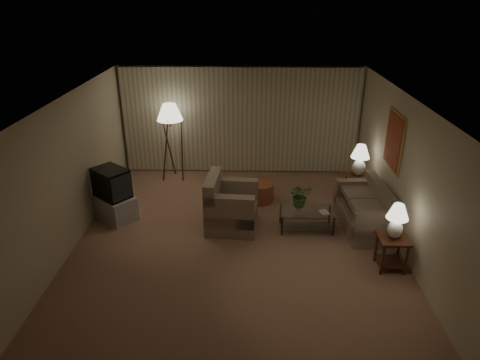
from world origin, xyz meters
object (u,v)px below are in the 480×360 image
armchair (232,207)px  side_table_far (357,183)px  sofa (363,212)px  table_lamp_far (360,157)px  side_table_near (392,247)px  vase (300,207)px  coffee_table (307,217)px  tv_cabinet (115,207)px  crt_tv (111,183)px  floor_lamp (172,141)px  table_lamp_near (397,218)px  ottoman (260,192)px

armchair → side_table_far: 3.03m
sofa → table_lamp_far: size_ratio=2.38×
side_table_near → vase: 1.90m
table_lamp_far → armchair: bearing=-155.3°
table_lamp_far → coffee_table: 2.00m
table_lamp_far → side_table_near: bearing=-90.0°
tv_cabinet → vase: (3.77, -0.38, 0.24)m
crt_tv → floor_lamp: 2.24m
side_table_far → table_lamp_far: (-0.00, -0.00, 0.62)m
coffee_table → vase: size_ratio=7.97×
table_lamp_far → coffee_table: table_lamp_far is taller
table_lamp_far → vase: (-1.43, -1.35, -0.53)m
armchair → sofa: bearing=-84.5°
table_lamp_near → vase: (-1.43, 1.25, -0.48)m
crt_tv → vase: crt_tv is taller
table_lamp_far → floor_lamp: 4.44m
side_table_far → coffee_table: 1.86m
side_table_near → vase: side_table_near is taller
side_table_near → crt_tv: size_ratio=0.70×
sofa → table_lamp_far: bearing=170.4°
crt_tv → ottoman: crt_tv is taller
side_table_near → sofa: bearing=96.3°
armchair → table_lamp_far: (2.75, 1.27, 0.59)m
sofa → side_table_far: 1.26m
table_lamp_near → side_table_near: bearing=-166.0°
coffee_table → tv_cabinet: 3.94m
crt_tv → ottoman: (3.02, 0.87, -0.59)m
table_lamp_near → crt_tv: bearing=162.6°
ottoman → vase: 1.48m
side_table_near → table_lamp_near: bearing=14.0°
armchair → vase: size_ratio=8.38×
sofa → table_lamp_far: table_lamp_far is taller
crt_tv → table_lamp_near: bearing=22.5°
sofa → floor_lamp: floor_lamp is taller
table_lamp_far → vase: 2.04m
tv_cabinet → crt_tv: crt_tv is taller
floor_lamp → coffee_table: bearing=-38.6°
side_table_near → tv_cabinet: side_table_near is taller
vase → side_table_near: bearing=-41.2°
tv_cabinet → floor_lamp: size_ratio=0.54×
crt_tv → armchair: bearing=33.0°
sofa → side_table_near: size_ratio=2.80×
floor_lamp → sofa: bearing=-29.1°
crt_tv → ottoman: bearing=56.0°
table_lamp_near → ottoman: 3.40m
coffee_table → vase: 0.26m
crt_tv → floor_lamp: bearing=106.4°
crt_tv → ottoman: 3.20m
table_lamp_far → ottoman: bearing=-177.4°
side_table_near → table_lamp_far: size_ratio=0.85×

